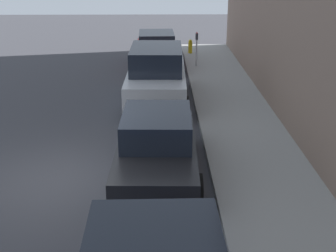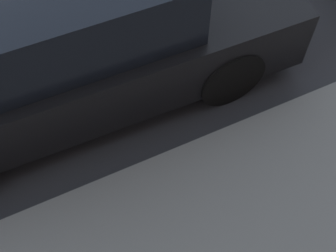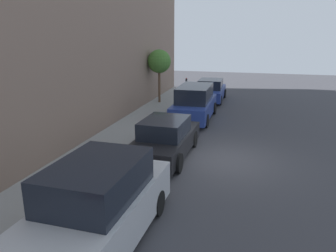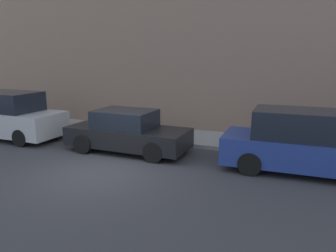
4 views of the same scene
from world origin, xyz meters
name	(u,v)px [view 3 (image 3 of 4)]	position (x,y,z in m)	size (l,w,h in m)	color
ground_plane	(223,160)	(0.00, 0.00, 0.00)	(60.00, 60.00, 0.00)	#38383D
sidewalk	(109,147)	(4.75, 0.00, 0.07)	(2.50, 32.00, 0.15)	gray
parked_sedan_nearest	(211,91)	(2.12, -11.37, 0.72)	(1.92, 4.54, 1.54)	navy
parked_minivan_second	(195,103)	(2.23, -5.81, 0.92)	(2.02, 4.92, 1.90)	navy
parked_sedan_third	(165,139)	(2.23, 0.26, 0.72)	(1.92, 4.54, 1.54)	black
parked_suv_fourth	(99,206)	(2.18, 5.93, 0.93)	(2.08, 4.84, 1.98)	#B7BABF
parking_meter_near	(186,85)	(3.95, -11.58, 1.01)	(0.11, 0.15, 1.40)	#ADADB2
street_tree	(159,62)	(5.30, -9.20, 2.88)	(1.55, 1.55, 3.53)	brown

